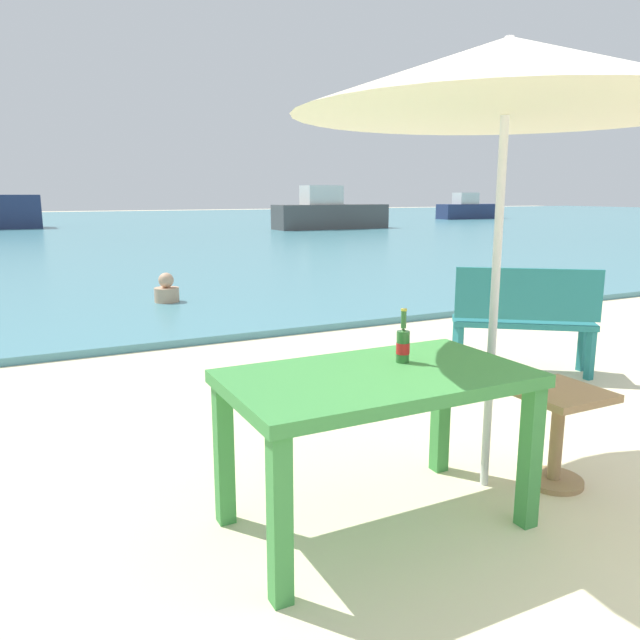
{
  "coord_description": "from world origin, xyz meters",
  "views": [
    {
      "loc": [
        -2.76,
        -1.2,
        1.57
      ],
      "look_at": [
        -0.65,
        3.0,
        0.6
      ],
      "focal_mm": 34.57,
      "sensor_mm": 36.0,
      "label": 1
    }
  ],
  "objects_px": {
    "beer_bottle_amber": "(403,343)",
    "swimmer_person": "(167,291)",
    "bench_teal_center": "(524,314)",
    "patio_umbrella": "(507,77)",
    "boat_barge": "(469,209)",
    "side_table_wood": "(558,423)",
    "picnic_table_green": "(377,395)",
    "boat_fishing_trawler": "(329,213)"
  },
  "relations": [
    {
      "from": "swimmer_person",
      "to": "bench_teal_center",
      "type": "bearing_deg",
      "value": -66.4
    },
    {
      "from": "beer_bottle_amber",
      "to": "bench_teal_center",
      "type": "bearing_deg",
      "value": 32.94
    },
    {
      "from": "picnic_table_green",
      "to": "boat_barge",
      "type": "height_order",
      "value": "boat_barge"
    },
    {
      "from": "swimmer_person",
      "to": "boat_fishing_trawler",
      "type": "bearing_deg",
      "value": 55.4
    },
    {
      "from": "side_table_wood",
      "to": "beer_bottle_amber",
      "type": "bearing_deg",
      "value": 168.84
    },
    {
      "from": "boat_fishing_trawler",
      "to": "patio_umbrella",
      "type": "bearing_deg",
      "value": -115.48
    },
    {
      "from": "bench_teal_center",
      "to": "boat_barge",
      "type": "distance_m",
      "value": 33.2
    },
    {
      "from": "picnic_table_green",
      "to": "patio_umbrella",
      "type": "bearing_deg",
      "value": 6.09
    },
    {
      "from": "picnic_table_green",
      "to": "patio_umbrella",
      "type": "height_order",
      "value": "patio_umbrella"
    },
    {
      "from": "side_table_wood",
      "to": "boat_barge",
      "type": "height_order",
      "value": "boat_barge"
    },
    {
      "from": "beer_bottle_amber",
      "to": "boat_barge",
      "type": "distance_m",
      "value": 35.8
    },
    {
      "from": "bench_teal_center",
      "to": "swimmer_person",
      "type": "distance_m",
      "value": 5.1
    },
    {
      "from": "patio_umbrella",
      "to": "boat_barge",
      "type": "height_order",
      "value": "patio_umbrella"
    },
    {
      "from": "picnic_table_green",
      "to": "boat_barge",
      "type": "xyz_separation_m",
      "value": [
        23.5,
        27.28,
        -0.01
      ]
    },
    {
      "from": "side_table_wood",
      "to": "bench_teal_center",
      "type": "relative_size",
      "value": 0.46
    },
    {
      "from": "picnic_table_green",
      "to": "beer_bottle_amber",
      "type": "height_order",
      "value": "beer_bottle_amber"
    },
    {
      "from": "beer_bottle_amber",
      "to": "patio_umbrella",
      "type": "height_order",
      "value": "patio_umbrella"
    },
    {
      "from": "side_table_wood",
      "to": "boat_fishing_trawler",
      "type": "bearing_deg",
      "value": 65.45
    },
    {
      "from": "beer_bottle_amber",
      "to": "swimmer_person",
      "type": "relative_size",
      "value": 0.65
    },
    {
      "from": "picnic_table_green",
      "to": "side_table_wood",
      "type": "bearing_deg",
      "value": -4.31
    },
    {
      "from": "picnic_table_green",
      "to": "side_table_wood",
      "type": "xyz_separation_m",
      "value": [
        1.1,
        -0.08,
        -0.3
      ]
    },
    {
      "from": "bench_teal_center",
      "to": "beer_bottle_amber",
      "type": "bearing_deg",
      "value": -147.06
    },
    {
      "from": "boat_barge",
      "to": "beer_bottle_amber",
      "type": "bearing_deg",
      "value": -130.6
    },
    {
      "from": "picnic_table_green",
      "to": "swimmer_person",
      "type": "distance_m",
      "value": 6.27
    },
    {
      "from": "swimmer_person",
      "to": "boat_fishing_trawler",
      "type": "distance_m",
      "value": 18.51
    },
    {
      "from": "beer_bottle_amber",
      "to": "boat_fishing_trawler",
      "type": "distance_m",
      "value": 23.93
    },
    {
      "from": "picnic_table_green",
      "to": "bench_teal_center",
      "type": "height_order",
      "value": "bench_teal_center"
    },
    {
      "from": "bench_teal_center",
      "to": "boat_barge",
      "type": "relative_size",
      "value": 0.28
    },
    {
      "from": "patio_umbrella",
      "to": "boat_barge",
      "type": "bearing_deg",
      "value": 50.09
    },
    {
      "from": "beer_bottle_amber",
      "to": "swimmer_person",
      "type": "xyz_separation_m",
      "value": [
        0.24,
        6.15,
        -0.61
      ]
    },
    {
      "from": "bench_teal_center",
      "to": "swimmer_person",
      "type": "xyz_separation_m",
      "value": [
        -2.04,
        4.67,
        -0.3
      ]
    },
    {
      "from": "patio_umbrella",
      "to": "swimmer_person",
      "type": "height_order",
      "value": "patio_umbrella"
    },
    {
      "from": "patio_umbrella",
      "to": "swimmer_person",
      "type": "relative_size",
      "value": 5.61
    },
    {
      "from": "boat_barge",
      "to": "side_table_wood",
      "type": "bearing_deg",
      "value": -129.31
    },
    {
      "from": "beer_bottle_amber",
      "to": "bench_teal_center",
      "type": "relative_size",
      "value": 0.22
    },
    {
      "from": "patio_umbrella",
      "to": "boat_fishing_trawler",
      "type": "height_order",
      "value": "patio_umbrella"
    },
    {
      "from": "beer_bottle_amber",
      "to": "boat_barge",
      "type": "height_order",
      "value": "boat_barge"
    },
    {
      "from": "picnic_table_green",
      "to": "bench_teal_center",
      "type": "distance_m",
      "value": 2.94
    },
    {
      "from": "beer_bottle_amber",
      "to": "boat_fishing_trawler",
      "type": "relative_size",
      "value": 0.05
    },
    {
      "from": "boat_fishing_trawler",
      "to": "boat_barge",
      "type": "bearing_deg",
      "value": 24.81
    },
    {
      "from": "boat_barge",
      "to": "patio_umbrella",
      "type": "bearing_deg",
      "value": -129.91
    },
    {
      "from": "boat_fishing_trawler",
      "to": "boat_barge",
      "type": "distance_m",
      "value": 13.83
    }
  ]
}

